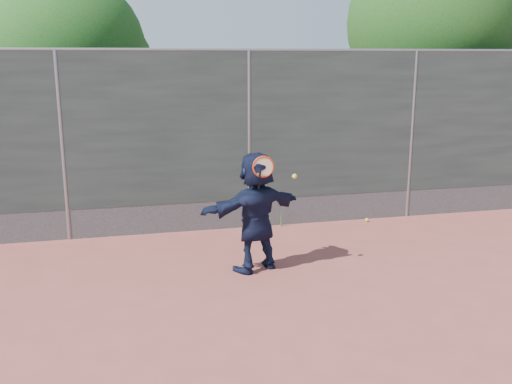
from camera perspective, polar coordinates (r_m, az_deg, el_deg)
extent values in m
plane|color=#9E4C42|center=(6.81, 5.92, -11.85)|extent=(80.00, 80.00, 0.00)
imported|color=#121933|center=(7.78, 0.00, -1.98)|extent=(1.62, 1.00, 1.66)
sphere|color=yellow|center=(10.44, 11.02, -2.75)|extent=(0.07, 0.07, 0.07)
cube|color=#38423D|center=(9.60, -0.71, 6.55)|extent=(20.00, 0.04, 2.50)
cube|color=slate|center=(9.89, -0.69, -2.11)|extent=(20.00, 0.03, 0.50)
cylinder|color=gray|center=(9.53, -0.73, 14.03)|extent=(20.00, 0.05, 0.05)
cylinder|color=gray|center=(9.45, -18.80, 4.20)|extent=(0.06, 0.06, 3.00)
cylinder|color=gray|center=(9.63, -0.71, 5.07)|extent=(0.06, 0.06, 3.00)
cylinder|color=gray|center=(10.69, 15.26, 5.44)|extent=(0.06, 0.06, 3.00)
torus|color=red|center=(7.45, 0.73, 2.54)|extent=(0.29, 0.03, 0.29)
cylinder|color=beige|center=(7.45, 0.73, 2.54)|extent=(0.25, 0.01, 0.25)
cylinder|color=black|center=(7.50, 0.32, 1.05)|extent=(0.03, 0.13, 0.33)
sphere|color=yellow|center=(7.61, 3.87, 1.57)|extent=(0.07, 0.07, 0.07)
cylinder|color=#382314|center=(13.35, 16.43, 6.00)|extent=(0.28, 0.28, 2.60)
sphere|color=#23561C|center=(13.27, 17.11, 15.85)|extent=(3.60, 3.60, 3.60)
sphere|color=#23561C|center=(13.79, 19.24, 14.08)|extent=(2.52, 2.52, 2.52)
cylinder|color=#382314|center=(12.47, -17.46, 4.51)|extent=(0.28, 0.28, 2.20)
sphere|color=#23561C|center=(12.34, -18.10, 13.37)|extent=(3.00, 3.00, 3.00)
sphere|color=#23561C|center=(12.51, -15.13, 12.18)|extent=(2.10, 2.10, 2.10)
cone|color=#387226|center=(9.87, 0.89, -2.87)|extent=(0.03, 0.03, 0.26)
cone|color=#387226|center=(9.96, 2.54, -2.62)|extent=(0.03, 0.03, 0.30)
cone|color=#387226|center=(9.78, -1.08, -3.15)|extent=(0.03, 0.03, 0.22)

